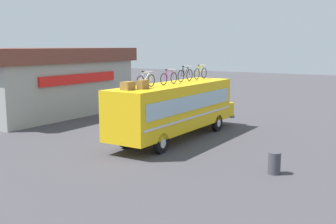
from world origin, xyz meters
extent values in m
plane|color=#423F44|center=(0.00, 0.00, 0.00)|extent=(120.00, 120.00, 0.00)
cube|color=yellow|center=(0.00, 0.00, 1.93)|extent=(9.97, 2.50, 2.56)
cube|color=yellow|center=(5.48, 0.00, 1.10)|extent=(0.99, 2.30, 0.89)
cube|color=#99B7C6|center=(0.00, -1.27, 2.25)|extent=(9.17, 0.04, 0.84)
cube|color=#99B7C6|center=(0.00, 1.27, 2.25)|extent=(9.17, 0.04, 0.84)
cube|color=silver|center=(0.00, -1.27, 1.42)|extent=(9.57, 0.03, 0.12)
cube|color=silver|center=(0.00, 1.27, 1.42)|extent=(9.57, 0.03, 0.12)
cube|color=silver|center=(6.03, 0.00, 0.57)|extent=(0.16, 2.38, 0.24)
cylinder|color=black|center=(3.39, -1.11, 0.52)|extent=(1.05, 0.28, 1.05)
cylinder|color=silver|center=(3.39, -1.11, 0.52)|extent=(0.47, 0.30, 0.47)
cylinder|color=black|center=(3.39, 1.11, 0.52)|extent=(1.05, 0.28, 1.05)
cylinder|color=silver|center=(3.39, 1.11, 0.52)|extent=(0.47, 0.30, 0.47)
cylinder|color=black|center=(-3.09, -1.11, 0.52)|extent=(1.05, 0.28, 1.05)
cylinder|color=silver|center=(-3.09, -1.11, 0.52)|extent=(0.47, 0.30, 0.47)
cylinder|color=black|center=(-3.09, 1.11, 0.52)|extent=(1.05, 0.28, 1.05)
cylinder|color=silver|center=(-3.09, 1.11, 0.52)|extent=(0.47, 0.30, 0.47)
cube|color=olive|center=(-4.01, 0.21, 3.42)|extent=(0.65, 0.47, 0.41)
cube|color=olive|center=(-3.23, -0.13, 3.44)|extent=(0.60, 0.35, 0.45)
torus|color=black|center=(-3.00, 0.19, 3.54)|extent=(0.65, 0.04, 0.65)
torus|color=black|center=(-2.03, 0.19, 3.54)|extent=(0.65, 0.04, 0.65)
cylinder|color=white|center=(-2.71, 0.19, 3.79)|extent=(0.19, 0.04, 0.46)
cylinder|color=white|center=(-2.42, 0.19, 3.77)|extent=(0.45, 0.04, 0.45)
cylinder|color=white|center=(-2.49, 0.19, 4.00)|extent=(0.59, 0.04, 0.07)
cylinder|color=white|center=(-2.82, 0.19, 3.55)|extent=(0.37, 0.03, 0.05)
cylinder|color=white|center=(-2.89, 0.19, 3.78)|extent=(0.24, 0.03, 0.48)
cylinder|color=white|center=(-2.11, 0.19, 3.76)|extent=(0.21, 0.03, 0.45)
cylinder|color=silver|center=(-2.20, 0.19, 4.03)|extent=(0.03, 0.44, 0.03)
ellipsoid|color=black|center=(-2.79, 0.19, 4.05)|extent=(0.20, 0.08, 0.06)
torus|color=black|center=(-0.97, 0.08, 3.54)|extent=(0.65, 0.04, 0.65)
torus|color=black|center=(0.09, 0.08, 3.54)|extent=(0.65, 0.04, 0.65)
cylinder|color=purple|center=(-0.65, 0.08, 3.79)|extent=(0.20, 0.04, 0.46)
cylinder|color=purple|center=(-0.33, 0.08, 3.77)|extent=(0.49, 0.04, 0.45)
cylinder|color=purple|center=(-0.42, 0.08, 4.00)|extent=(0.63, 0.04, 0.07)
cylinder|color=purple|center=(-0.77, 0.08, 3.55)|extent=(0.40, 0.03, 0.05)
cylinder|color=purple|center=(-0.85, 0.08, 3.78)|extent=(0.26, 0.03, 0.48)
cylinder|color=purple|center=(-0.01, 0.08, 3.76)|extent=(0.22, 0.03, 0.45)
cylinder|color=silver|center=(-0.10, 0.08, 4.03)|extent=(0.03, 0.44, 0.03)
ellipsoid|color=black|center=(-0.73, 0.08, 4.05)|extent=(0.20, 0.08, 0.06)
torus|color=black|center=(1.20, 0.26, 3.58)|extent=(0.72, 0.04, 0.72)
torus|color=black|center=(2.25, 0.26, 3.58)|extent=(0.72, 0.04, 0.72)
cylinder|color=black|center=(1.51, 0.26, 3.85)|extent=(0.20, 0.04, 0.52)
cylinder|color=black|center=(1.83, 0.26, 3.83)|extent=(0.49, 0.04, 0.50)
cylinder|color=black|center=(1.74, 0.26, 4.09)|extent=(0.63, 0.04, 0.07)
cylinder|color=black|center=(1.40, 0.26, 3.59)|extent=(0.40, 0.03, 0.05)
cylinder|color=black|center=(1.31, 0.26, 3.84)|extent=(0.26, 0.03, 0.54)
cylinder|color=black|center=(2.15, 0.26, 3.82)|extent=(0.22, 0.03, 0.50)
cylinder|color=silver|center=(2.06, 0.26, 4.12)|extent=(0.03, 0.44, 0.03)
ellipsoid|color=black|center=(1.43, 0.26, 4.14)|extent=(0.20, 0.08, 0.06)
torus|color=black|center=(3.37, 0.36, 3.57)|extent=(0.71, 0.04, 0.71)
torus|color=black|center=(4.38, 0.36, 3.57)|extent=(0.71, 0.04, 0.71)
cylinder|color=#B2B20C|center=(3.67, 0.36, 3.84)|extent=(0.20, 0.04, 0.51)
cylinder|color=#B2B20C|center=(3.97, 0.36, 3.82)|extent=(0.47, 0.04, 0.49)
cylinder|color=#B2B20C|center=(3.89, 0.36, 4.07)|extent=(0.61, 0.04, 0.07)
cylinder|color=#B2B20C|center=(3.56, 0.36, 3.58)|extent=(0.39, 0.03, 0.05)
cylinder|color=#B2B20C|center=(3.48, 0.36, 3.83)|extent=(0.25, 0.03, 0.53)
cylinder|color=#B2B20C|center=(4.29, 0.36, 3.81)|extent=(0.21, 0.03, 0.49)
cylinder|color=silver|center=(4.20, 0.36, 4.10)|extent=(0.03, 0.44, 0.03)
ellipsoid|color=black|center=(3.59, 0.36, 4.12)|extent=(0.20, 0.08, 0.06)
cube|color=#9E9E99|center=(2.41, 12.82, 2.05)|extent=(12.76, 6.16, 4.09)
cube|color=brown|center=(2.41, 12.82, 4.63)|extent=(13.78, 6.65, 1.08)
cube|color=red|center=(2.41, 9.64, 2.95)|extent=(7.66, 0.16, 0.70)
cylinder|color=#3F3F47|center=(-3.34, -6.99, 0.47)|extent=(0.53, 0.53, 0.93)
camera|label=1|loc=(-19.99, -12.17, 5.36)|focal=44.23mm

